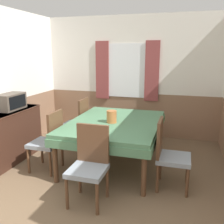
{
  "coord_description": "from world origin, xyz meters",
  "views": [
    {
      "loc": [
        1.17,
        -1.7,
        1.83
      ],
      "look_at": [
        0.05,
        2.08,
        0.88
      ],
      "focal_mm": 40.0,
      "sensor_mm": 36.0,
      "label": 1
    }
  ],
  "objects_px": {
    "chair_left_far": "(78,121)",
    "vase": "(112,117)",
    "chair_head_near": "(90,162)",
    "sideboard": "(10,135)",
    "chair_left_near": "(49,139)",
    "tv": "(11,102)",
    "chair_right_near": "(169,153)",
    "dining_table": "(115,127)"
  },
  "relations": [
    {
      "from": "chair_left_far",
      "to": "vase",
      "type": "height_order",
      "value": "chair_left_far"
    },
    {
      "from": "dining_table",
      "to": "chair_right_near",
      "type": "bearing_deg",
      "value": -30.92
    },
    {
      "from": "chair_right_near",
      "to": "vase",
      "type": "xyz_separation_m",
      "value": [
        -0.94,
        0.45,
        0.32
      ]
    },
    {
      "from": "chair_head_near",
      "to": "chair_left_far",
      "type": "relative_size",
      "value": 1.0
    },
    {
      "from": "dining_table",
      "to": "chair_right_near",
      "type": "xyz_separation_m",
      "value": [
        0.91,
        -0.55,
        -0.12
      ]
    },
    {
      "from": "chair_right_near",
      "to": "chair_head_near",
      "type": "distance_m",
      "value": 1.09
    },
    {
      "from": "chair_right_near",
      "to": "vase",
      "type": "bearing_deg",
      "value": -115.6
    },
    {
      "from": "chair_left_far",
      "to": "sideboard",
      "type": "bearing_deg",
      "value": 137.29
    },
    {
      "from": "chair_head_near",
      "to": "tv",
      "type": "bearing_deg",
      "value": -26.12
    },
    {
      "from": "sideboard",
      "to": "tv",
      "type": "height_order",
      "value": "tv"
    },
    {
      "from": "sideboard",
      "to": "vase",
      "type": "bearing_deg",
      "value": 9.16
    },
    {
      "from": "chair_left_near",
      "to": "chair_right_near",
      "type": "height_order",
      "value": "same"
    },
    {
      "from": "chair_head_near",
      "to": "tv",
      "type": "relative_size",
      "value": 1.88
    },
    {
      "from": "sideboard",
      "to": "vase",
      "type": "distance_m",
      "value": 1.8
    },
    {
      "from": "sideboard",
      "to": "tv",
      "type": "relative_size",
      "value": 2.4
    },
    {
      "from": "chair_head_near",
      "to": "tv",
      "type": "xyz_separation_m",
      "value": [
        -1.77,
        0.87,
        0.5
      ]
    },
    {
      "from": "dining_table",
      "to": "chair_left_far",
      "type": "xyz_separation_m",
      "value": [
        -0.91,
        0.55,
        -0.12
      ]
    },
    {
      "from": "chair_left_far",
      "to": "tv",
      "type": "distance_m",
      "value": 1.29
    },
    {
      "from": "chair_right_near",
      "to": "vase",
      "type": "distance_m",
      "value": 1.09
    },
    {
      "from": "dining_table",
      "to": "tv",
      "type": "xyz_separation_m",
      "value": [
        -1.77,
        -0.27,
        0.37
      ]
    },
    {
      "from": "chair_left_far",
      "to": "vase",
      "type": "xyz_separation_m",
      "value": [
        0.88,
        -0.64,
        0.32
      ]
    },
    {
      "from": "chair_left_near",
      "to": "chair_right_near",
      "type": "xyz_separation_m",
      "value": [
        1.82,
        0.0,
        0.0
      ]
    },
    {
      "from": "tv",
      "to": "chair_left_far",
      "type": "bearing_deg",
      "value": 43.27
    },
    {
      "from": "dining_table",
      "to": "tv",
      "type": "relative_size",
      "value": 3.75
    },
    {
      "from": "chair_head_near",
      "to": "chair_right_near",
      "type": "bearing_deg",
      "value": -146.94
    },
    {
      "from": "sideboard",
      "to": "vase",
      "type": "height_order",
      "value": "vase"
    },
    {
      "from": "chair_head_near",
      "to": "sideboard",
      "type": "relative_size",
      "value": 0.78
    },
    {
      "from": "chair_left_near",
      "to": "chair_left_far",
      "type": "height_order",
      "value": "same"
    },
    {
      "from": "chair_left_near",
      "to": "sideboard",
      "type": "distance_m",
      "value": 0.87
    },
    {
      "from": "chair_left_far",
      "to": "sideboard",
      "type": "relative_size",
      "value": 0.78
    },
    {
      "from": "chair_right_near",
      "to": "chair_head_near",
      "type": "relative_size",
      "value": 1.0
    },
    {
      "from": "chair_head_near",
      "to": "tv",
      "type": "height_order",
      "value": "tv"
    },
    {
      "from": "chair_left_far",
      "to": "tv",
      "type": "height_order",
      "value": "tv"
    },
    {
      "from": "chair_left_near",
      "to": "tv",
      "type": "relative_size",
      "value": 1.88
    },
    {
      "from": "chair_right_near",
      "to": "chair_head_near",
      "type": "xyz_separation_m",
      "value": [
        -0.91,
        -0.59,
        0.0
      ]
    },
    {
      "from": "chair_head_near",
      "to": "sideboard",
      "type": "bearing_deg",
      "value": -23.42
    },
    {
      "from": "chair_right_near",
      "to": "chair_left_far",
      "type": "xyz_separation_m",
      "value": [
        -1.82,
        1.09,
        0.0
      ]
    },
    {
      "from": "dining_table",
      "to": "tv",
      "type": "distance_m",
      "value": 1.83
    },
    {
      "from": "chair_left_far",
      "to": "chair_right_near",
      "type": "bearing_deg",
      "value": -120.92
    },
    {
      "from": "chair_left_near",
      "to": "vase",
      "type": "relative_size",
      "value": 4.9
    },
    {
      "from": "dining_table",
      "to": "chair_head_near",
      "type": "height_order",
      "value": "chair_head_near"
    },
    {
      "from": "chair_right_near",
      "to": "tv",
      "type": "relative_size",
      "value": 1.88
    }
  ]
}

